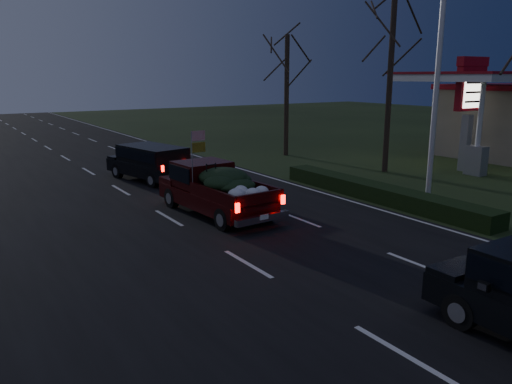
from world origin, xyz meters
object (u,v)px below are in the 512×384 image
pickup_truck (215,186)px  lead_suv (151,159)px  light_pole (439,53)px  gas_price_pylon (470,95)px

pickup_truck → lead_suv: size_ratio=1.06×
light_pole → pickup_truck: bearing=161.5°
light_pole → pickup_truck: size_ratio=1.80×
lead_suv → light_pole: bearing=-62.3°
gas_price_pylon → pickup_truck: 14.67m
pickup_truck → lead_suv: bearing=84.3°
gas_price_pylon → pickup_truck: size_ratio=1.10×
light_pole → pickup_truck: (-7.89, 2.64, -4.50)m
light_pole → lead_suv: bearing=129.6°
gas_price_pylon → lead_suv: bearing=156.2°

